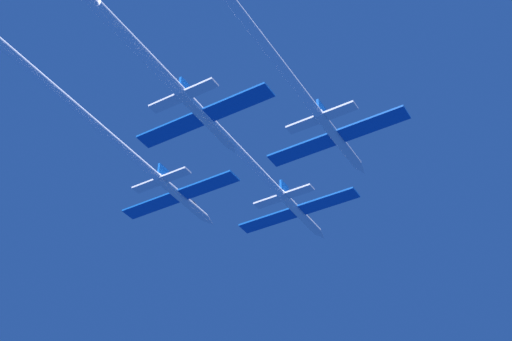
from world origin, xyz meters
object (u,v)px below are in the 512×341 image
jet_left_wing (113,139)px  jet_slot (139,50)px  jet_lead (251,162)px  jet_right_wing (285,71)px

jet_left_wing → jet_slot: jet_left_wing is taller
jet_lead → jet_left_wing: jet_left_wing is taller
jet_lead → jet_right_wing: bearing=-46.2°
jet_lead → jet_slot: jet_lead is taller
jet_right_wing → jet_slot: jet_slot is taller
jet_left_wing → jet_slot: size_ratio=1.09×
jet_left_wing → jet_right_wing: 27.39m
jet_left_wing → jet_slot: (13.80, -11.54, -0.50)m
jet_left_wing → jet_slot: bearing=-39.9°
jet_lead → jet_left_wing: (-14.01, -13.96, 0.34)m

